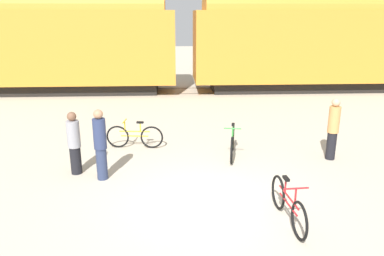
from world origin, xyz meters
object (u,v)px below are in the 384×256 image
Objects in this scene: freight_train at (185,35)px; person_in_navy at (100,144)px; person_in_tan at (333,129)px; person_in_grey at (74,143)px; bicycle_maroon at (288,204)px; bicycle_green at (232,143)px; bicycle_yellow at (135,136)px.

person_in_navy is at bearing -102.43° from freight_train.
person_in_navy is 1.01× the size of person_in_tan.
person_in_tan is at bearing 87.71° from person_in_grey.
person_in_tan is (2.13, 3.13, 0.49)m from bicycle_maroon.
person_in_grey is 6.69m from person_in_tan.
freight_train is 13.44× the size of bicycle_green.
person_in_navy reaches higher than bicycle_green.
bicycle_yellow is at bearing -59.46° from person_in_navy.
bicycle_yellow is 0.93× the size of bicycle_green.
freight_train is 14.13× the size of person_in_navy.
bicycle_green is at bearing 96.10° from person_in_grey.
bicycle_yellow is 0.94× the size of bicycle_maroon.
bicycle_yellow is 2.87m from bicycle_green.
person_in_navy reaches higher than bicycle_yellow.
freight_train is 10.88m from person_in_grey.
person_in_navy is 6.04m from person_in_tan.
bicycle_yellow is 2.28m from person_in_navy.
bicycle_yellow is 0.98× the size of person_in_navy.
bicycle_yellow is 5.53m from person_in_tan.
bicycle_green is (0.99, -9.27, -2.43)m from freight_train.
person_in_navy is (-2.34, -10.61, -1.94)m from freight_train.
person_in_grey reaches higher than bicycle_yellow.
person_in_navy reaches higher than person_in_tan.
bicycle_green is 3.62m from person_in_navy.
person_in_tan reaches higher than bicycle_green.
freight_train is 14.33× the size of person_in_tan.
bicycle_green is 4.17m from person_in_grey.
freight_train is at bearing 96.09° from bicycle_green.
bicycle_yellow is 2.23m from person_in_grey.
person_in_navy is at bearing 54.77° from person_in_grey.
bicycle_maroon reaches higher than bicycle_yellow.
freight_train reaches higher than bicycle_yellow.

